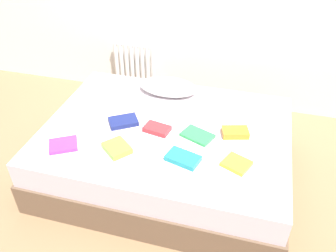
{
  "coord_description": "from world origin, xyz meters",
  "views": [
    {
      "loc": [
        0.62,
        -2.19,
        2.2
      ],
      "look_at": [
        0.0,
        0.05,
        0.48
      ],
      "focal_mm": 37.5,
      "sensor_mm": 36.0,
      "label": 1
    }
  ],
  "objects_px": {
    "textbook_purple": "(63,145)",
    "textbook_yellow": "(237,164)",
    "bed": "(166,151)",
    "pillow": "(168,87)",
    "textbook_teal": "(183,158)",
    "textbook_navy": "(123,121)",
    "textbook_red": "(157,129)",
    "radiator": "(135,66)",
    "textbook_orange": "(235,132)",
    "textbook_lime": "(117,148)",
    "textbook_green": "(197,135)"
  },
  "relations": [
    {
      "from": "textbook_purple",
      "to": "textbook_yellow",
      "type": "bearing_deg",
      "value": -23.96
    },
    {
      "from": "textbook_purple",
      "to": "textbook_yellow",
      "type": "relative_size",
      "value": 1.14
    },
    {
      "from": "bed",
      "to": "textbook_purple",
      "type": "distance_m",
      "value": 0.86
    },
    {
      "from": "pillow",
      "to": "textbook_teal",
      "type": "height_order",
      "value": "pillow"
    },
    {
      "from": "textbook_purple",
      "to": "textbook_navy",
      "type": "height_order",
      "value": "textbook_navy"
    },
    {
      "from": "textbook_red",
      "to": "textbook_yellow",
      "type": "distance_m",
      "value": 0.7
    },
    {
      "from": "radiator",
      "to": "textbook_navy",
      "type": "distance_m",
      "value": 1.29
    },
    {
      "from": "textbook_orange",
      "to": "textbook_lime",
      "type": "relative_size",
      "value": 1.03
    },
    {
      "from": "textbook_orange",
      "to": "bed",
      "type": "bearing_deg",
      "value": 169.06
    },
    {
      "from": "textbook_red",
      "to": "textbook_navy",
      "type": "distance_m",
      "value": 0.3
    },
    {
      "from": "textbook_green",
      "to": "textbook_orange",
      "type": "relative_size",
      "value": 1.18
    },
    {
      "from": "radiator",
      "to": "textbook_green",
      "type": "distance_m",
      "value": 1.59
    },
    {
      "from": "radiator",
      "to": "textbook_red",
      "type": "height_order",
      "value": "radiator"
    },
    {
      "from": "bed",
      "to": "pillow",
      "type": "relative_size",
      "value": 3.72
    },
    {
      "from": "bed",
      "to": "pillow",
      "type": "bearing_deg",
      "value": 103.77
    },
    {
      "from": "textbook_navy",
      "to": "textbook_yellow",
      "type": "bearing_deg",
      "value": -48.19
    },
    {
      "from": "textbook_orange",
      "to": "textbook_teal",
      "type": "bearing_deg",
      "value": -145.52
    },
    {
      "from": "bed",
      "to": "textbook_yellow",
      "type": "bearing_deg",
      "value": -26.52
    },
    {
      "from": "bed",
      "to": "textbook_teal",
      "type": "relative_size",
      "value": 8.49
    },
    {
      "from": "textbook_red",
      "to": "textbook_lime",
      "type": "xyz_separation_m",
      "value": [
        -0.22,
        -0.31,
        0.0
      ]
    },
    {
      "from": "textbook_yellow",
      "to": "textbook_green",
      "type": "bearing_deg",
      "value": 166.87
    },
    {
      "from": "radiator",
      "to": "textbook_yellow",
      "type": "height_order",
      "value": "radiator"
    },
    {
      "from": "textbook_red",
      "to": "textbook_navy",
      "type": "xyz_separation_m",
      "value": [
        -0.3,
        0.03,
        -0.0
      ]
    },
    {
      "from": "textbook_orange",
      "to": "radiator",
      "type": "bearing_deg",
      "value": 121.45
    },
    {
      "from": "radiator",
      "to": "textbook_purple",
      "type": "height_order",
      "value": "radiator"
    },
    {
      "from": "textbook_red",
      "to": "textbook_teal",
      "type": "height_order",
      "value": "same"
    },
    {
      "from": "textbook_purple",
      "to": "textbook_red",
      "type": "relative_size",
      "value": 1.02
    },
    {
      "from": "textbook_yellow",
      "to": "radiator",
      "type": "bearing_deg",
      "value": 154.95
    },
    {
      "from": "textbook_teal",
      "to": "textbook_purple",
      "type": "bearing_deg",
      "value": -159.18
    },
    {
      "from": "textbook_lime",
      "to": "textbook_green",
      "type": "bearing_deg",
      "value": 70.6
    },
    {
      "from": "bed",
      "to": "textbook_lime",
      "type": "distance_m",
      "value": 0.54
    },
    {
      "from": "bed",
      "to": "pillow",
      "type": "distance_m",
      "value": 0.63
    },
    {
      "from": "pillow",
      "to": "radiator",
      "type": "bearing_deg",
      "value": 130.83
    },
    {
      "from": "textbook_orange",
      "to": "textbook_navy",
      "type": "height_order",
      "value": "textbook_orange"
    },
    {
      "from": "pillow",
      "to": "textbook_red",
      "type": "height_order",
      "value": "pillow"
    },
    {
      "from": "radiator",
      "to": "textbook_purple",
      "type": "bearing_deg",
      "value": -89.22
    },
    {
      "from": "radiator",
      "to": "textbook_red",
      "type": "distance_m",
      "value": 1.43
    },
    {
      "from": "textbook_lime",
      "to": "textbook_navy",
      "type": "distance_m",
      "value": 0.34
    },
    {
      "from": "pillow",
      "to": "textbook_navy",
      "type": "height_order",
      "value": "pillow"
    },
    {
      "from": "textbook_red",
      "to": "textbook_teal",
      "type": "bearing_deg",
      "value": -34.83
    },
    {
      "from": "textbook_purple",
      "to": "bed",
      "type": "bearing_deg",
      "value": 2.3
    },
    {
      "from": "textbook_red",
      "to": "textbook_navy",
      "type": "relative_size",
      "value": 0.88
    },
    {
      "from": "radiator",
      "to": "textbook_red",
      "type": "xyz_separation_m",
      "value": [
        0.65,
        -1.26,
        0.15
      ]
    },
    {
      "from": "radiator",
      "to": "textbook_lime",
      "type": "xyz_separation_m",
      "value": [
        0.43,
        -1.57,
        0.15
      ]
    },
    {
      "from": "textbook_red",
      "to": "textbook_orange",
      "type": "height_order",
      "value": "textbook_orange"
    },
    {
      "from": "textbook_orange",
      "to": "textbook_purple",
      "type": "bearing_deg",
      "value": -174.73
    },
    {
      "from": "textbook_purple",
      "to": "textbook_orange",
      "type": "distance_m",
      "value": 1.33
    },
    {
      "from": "textbook_orange",
      "to": "textbook_lime",
      "type": "bearing_deg",
      "value": -169.11
    },
    {
      "from": "textbook_purple",
      "to": "textbook_teal",
      "type": "xyz_separation_m",
      "value": [
        0.91,
        0.09,
        0.01
      ]
    },
    {
      "from": "textbook_purple",
      "to": "textbook_teal",
      "type": "relative_size",
      "value": 0.87
    }
  ]
}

